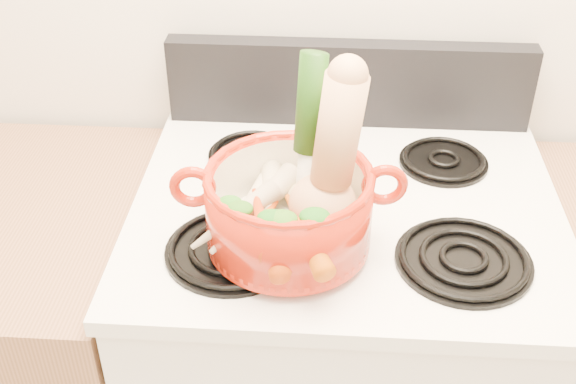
# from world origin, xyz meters

# --- Properties ---
(stove_body) EXTENTS (0.76, 0.65, 0.92)m
(stove_body) POSITION_xyz_m (0.00, 1.40, 0.46)
(stove_body) COLOR white
(stove_body) RESTS_ON floor
(cooktop) EXTENTS (0.78, 0.67, 0.03)m
(cooktop) POSITION_xyz_m (0.00, 1.40, 0.93)
(cooktop) COLOR white
(cooktop) RESTS_ON stove_body
(control_backsplash) EXTENTS (0.76, 0.05, 0.18)m
(control_backsplash) POSITION_xyz_m (0.00, 1.70, 1.04)
(control_backsplash) COLOR black
(control_backsplash) RESTS_ON cooktop
(burner_front_left) EXTENTS (0.22, 0.22, 0.02)m
(burner_front_left) POSITION_xyz_m (-0.19, 1.24, 0.96)
(burner_front_left) COLOR black
(burner_front_left) RESTS_ON cooktop
(burner_front_right) EXTENTS (0.22, 0.22, 0.02)m
(burner_front_right) POSITION_xyz_m (0.19, 1.24, 0.96)
(burner_front_right) COLOR black
(burner_front_right) RESTS_ON cooktop
(burner_back_left) EXTENTS (0.17, 0.17, 0.02)m
(burner_back_left) POSITION_xyz_m (-0.19, 1.54, 0.96)
(burner_back_left) COLOR black
(burner_back_left) RESTS_ON cooktop
(burner_back_right) EXTENTS (0.17, 0.17, 0.02)m
(burner_back_right) POSITION_xyz_m (0.19, 1.54, 0.96)
(burner_back_right) COLOR black
(burner_back_right) RESTS_ON cooktop
(dutch_oven) EXTENTS (0.29, 0.29, 0.13)m
(dutch_oven) POSITION_xyz_m (-0.10, 1.26, 1.03)
(dutch_oven) COLOR #A61B0A
(dutch_oven) RESTS_ON burner_front_left
(pot_handle_left) EXTENTS (0.08, 0.02, 0.07)m
(pot_handle_left) POSITION_xyz_m (-0.25, 1.24, 1.08)
(pot_handle_left) COLOR #A61B0A
(pot_handle_left) RESTS_ON dutch_oven
(pot_handle_right) EXTENTS (0.08, 0.02, 0.07)m
(pot_handle_right) POSITION_xyz_m (0.05, 1.27, 1.08)
(pot_handle_right) COLOR #A61B0A
(pot_handle_right) RESTS_ON dutch_oven
(squash) EXTENTS (0.16, 0.14, 0.29)m
(squash) POSITION_xyz_m (-0.04, 1.26, 1.13)
(squash) COLOR tan
(squash) RESTS_ON dutch_oven
(leek) EXTENTS (0.07, 0.10, 0.30)m
(leek) POSITION_xyz_m (-0.07, 1.29, 1.14)
(leek) COLOR white
(leek) RESTS_ON dutch_oven
(ginger) EXTENTS (0.09, 0.07, 0.04)m
(ginger) POSITION_xyz_m (-0.07, 1.32, 1.02)
(ginger) COLOR #D3B282
(ginger) RESTS_ON dutch_oven
(parsnip_0) EXTENTS (0.11, 0.21, 0.06)m
(parsnip_0) POSITION_xyz_m (-0.16, 1.30, 1.02)
(parsnip_0) COLOR beige
(parsnip_0) RESTS_ON dutch_oven
(parsnip_1) EXTENTS (0.16, 0.21, 0.06)m
(parsnip_1) POSITION_xyz_m (-0.15, 1.26, 1.02)
(parsnip_1) COLOR beige
(parsnip_1) RESTS_ON dutch_oven
(parsnip_2) EXTENTS (0.05, 0.19, 0.06)m
(parsnip_2) POSITION_xyz_m (-0.13, 1.29, 1.03)
(parsnip_2) COLOR beige
(parsnip_2) RESTS_ON dutch_oven
(parsnip_3) EXTENTS (0.15, 0.16, 0.05)m
(parsnip_3) POSITION_xyz_m (-0.18, 1.23, 1.03)
(parsnip_3) COLOR beige
(parsnip_3) RESTS_ON dutch_oven
(carrot_0) EXTENTS (0.09, 0.18, 0.05)m
(carrot_0) POSITION_xyz_m (-0.12, 1.20, 1.01)
(carrot_0) COLOR #CC3D0A
(carrot_0) RESTS_ON dutch_oven
(carrot_1) EXTENTS (0.08, 0.15, 0.04)m
(carrot_1) POSITION_xyz_m (-0.15, 1.22, 1.02)
(carrot_1) COLOR #D6420A
(carrot_1) RESTS_ON dutch_oven
(carrot_2) EXTENTS (0.10, 0.19, 0.05)m
(carrot_2) POSITION_xyz_m (-0.07, 1.20, 1.03)
(carrot_2) COLOR #D8590A
(carrot_2) RESTS_ON dutch_oven
(carrot_3) EXTENTS (0.12, 0.10, 0.04)m
(carrot_3) POSITION_xyz_m (-0.14, 1.20, 1.03)
(carrot_3) COLOR #C84F0A
(carrot_3) RESTS_ON dutch_oven
(carrot_4) EXTENTS (0.07, 0.17, 0.05)m
(carrot_4) POSITION_xyz_m (-0.14, 1.21, 1.04)
(carrot_4) COLOR red
(carrot_4) RESTS_ON dutch_oven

